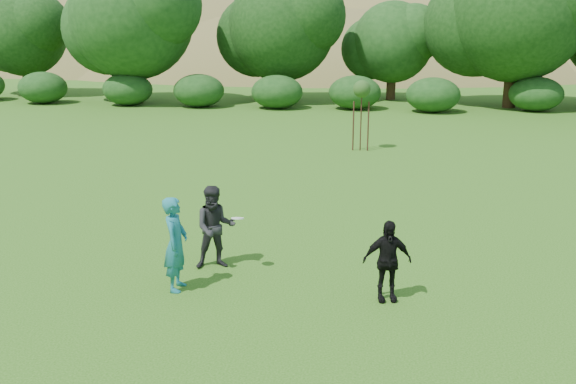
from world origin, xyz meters
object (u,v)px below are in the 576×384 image
(player_teal, at_px, (176,244))
(player_black, at_px, (387,261))
(player_grey, at_px, (215,227))
(sapling, at_px, (362,91))

(player_teal, xyz_separation_m, player_black, (4.13, 0.05, -0.15))
(player_teal, xyz_separation_m, player_grey, (0.48, 1.24, -0.04))
(player_black, bearing_deg, player_teal, 167.53)
(player_grey, relative_size, sapling, 0.64)
(sapling, bearing_deg, player_teal, -102.59)
(player_grey, relative_size, player_black, 1.14)
(player_black, relative_size, sapling, 0.56)
(player_teal, xyz_separation_m, sapling, (3.23, 14.44, 1.46))
(player_teal, height_order, player_grey, player_teal)
(player_teal, bearing_deg, player_black, -91.26)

